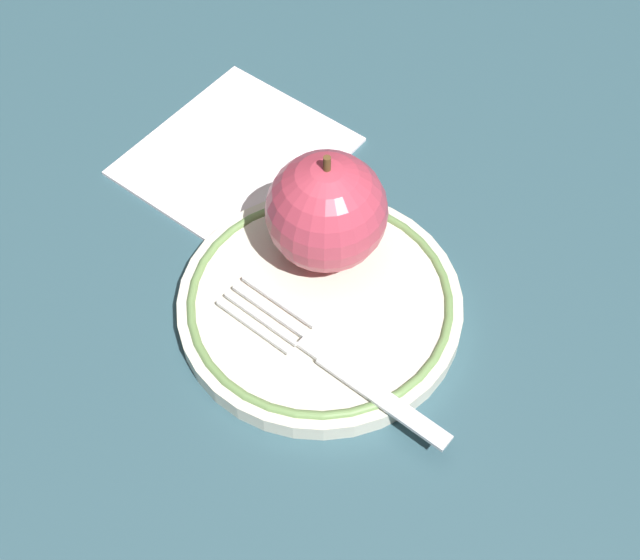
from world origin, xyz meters
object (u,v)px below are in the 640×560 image
Objects in this scene: fork at (339,368)px; napkin_folded at (236,155)px; plate at (320,304)px; apple_red_whole at (327,211)px.

fork is 0.22m from napkin_folded.
fork reaches higher than plate.
plate is at bearing -63.66° from apple_red_whole.
plate is 0.06m from apple_red_whole.
fork is (0.04, -0.04, 0.01)m from plate.
apple_red_whole is (-0.02, 0.04, 0.05)m from plate.
plate reaches higher than napkin_folded.
apple_red_whole is 0.10m from fork.
apple_red_whole reaches higher than napkin_folded.
napkin_folded is (-0.12, 0.05, -0.06)m from apple_red_whole.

